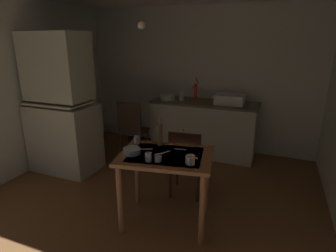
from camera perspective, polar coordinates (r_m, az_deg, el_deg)
ground_plane at (r=3.41m, az=-4.41°, el=-15.64°), size 5.13×5.13×0.00m
wall_back at (r=4.89m, az=6.33°, el=9.66°), size 4.12×0.10×2.42m
wall_left at (r=4.26m, az=-30.71°, el=6.22°), size 0.10×4.23×2.42m
hutch_cabinet at (r=4.19m, az=-21.27°, el=3.28°), size 0.93×0.60×1.97m
counter_cabinet at (r=4.65m, az=7.40°, el=-0.41°), size 1.72×0.64×0.90m
sink_basin at (r=4.44m, az=12.72°, el=5.47°), size 0.44×0.34×0.15m
hand_pump at (r=4.59m, az=5.76°, el=7.34°), size 0.05×0.27×0.39m
mixing_bowl_counter at (r=4.67m, az=-0.07°, el=5.98°), size 0.25×0.25×0.08m
stoneware_crock at (r=4.60m, az=2.86°, el=6.21°), size 0.10×0.10×0.14m
dining_table at (r=2.79m, az=-0.47°, el=-8.37°), size 1.02×0.81×0.77m
chair_far_side at (r=3.34m, az=3.83°, el=-7.29°), size 0.44×0.44×0.86m
chair_by_counter at (r=4.44m, az=-7.45°, el=-0.59°), size 0.44×0.44×0.95m
serving_bowl_wide at (r=2.77m, az=-7.51°, el=-5.14°), size 0.17×0.17×0.06m
mug_tall at (r=3.03m, az=-6.49°, el=-2.84°), size 0.06×0.06×0.08m
teacup_mint at (r=2.53m, az=4.65°, el=-7.03°), size 0.09×0.09×0.08m
mug_dark at (r=2.57m, az=-2.09°, el=-6.69°), size 0.06×0.06×0.07m
teacup_cream at (r=2.58m, az=-4.10°, el=-6.45°), size 0.06×0.06×0.09m
glass_bottle at (r=2.95m, az=-1.74°, el=-1.67°), size 0.06×0.06×0.30m
table_knife at (r=2.75m, az=-1.29°, el=-5.74°), size 0.11×0.20×0.00m
teaspoon_near_bowl at (r=2.86m, az=2.59°, el=-4.82°), size 0.13×0.04×0.00m
teaspoon_by_cup at (r=2.70m, az=5.26°, el=-6.34°), size 0.12×0.09×0.00m
serving_spoon at (r=2.87m, az=-4.63°, el=-4.81°), size 0.14×0.07×0.00m
pendant_bulb at (r=3.10m, az=-5.58°, el=20.11°), size 0.08×0.08×0.08m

